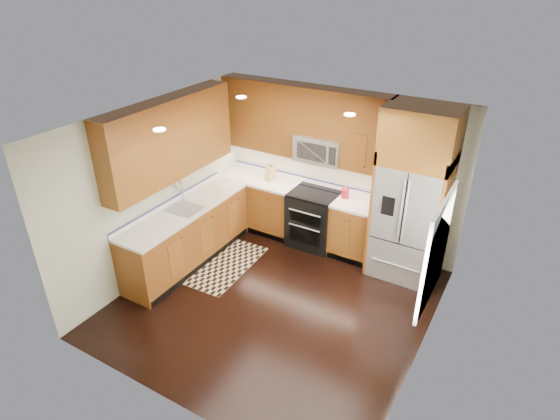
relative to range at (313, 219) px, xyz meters
The scene contains 16 objects.
ground 1.75m from the range, 81.47° to the right, with size 4.00×4.00×0.00m, color black.
wall_back 0.93m from the range, 53.04° to the left, with size 4.00×0.02×2.60m, color beige.
wall_left 2.56m from the range, 136.38° to the right, with size 0.02×4.00×2.60m, color beige.
wall_right 2.92m from the range, 36.55° to the right, with size 0.02×4.00×2.60m, color beige.
window 2.83m from the range, 33.39° to the right, with size 0.04×1.10×1.30m.
base_cabinets 1.25m from the range, 141.90° to the right, with size 2.85×3.00×0.90m.
countertop 1.16m from the range, 142.09° to the right, with size 2.86×3.01×0.04m.
upper_cabinets 1.89m from the range, 147.22° to the right, with size 2.85×3.00×1.15m.
range is the anchor object (origin of this frame).
microwave 1.20m from the range, 90.19° to the left, with size 0.76×0.40×0.42m.
refrigerator 1.76m from the range, ahead, with size 0.98×0.75×2.60m.
sink_faucet 2.13m from the range, 135.87° to the right, with size 0.54×0.44×0.37m.
rug 1.66m from the range, 126.45° to the right, with size 0.87×1.44×0.01m, color black.
knife_block 1.06m from the range, behind, with size 0.13×0.16×0.29m.
utensil_crock 0.77m from the range, 11.69° to the left, with size 0.15×0.15×0.33m.
cutting_board 1.14m from the range, 15.23° to the left, with size 0.32×0.32×0.02m, color brown.
Camera 1 is at (2.68, -4.42, 4.27)m, focal length 30.00 mm.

